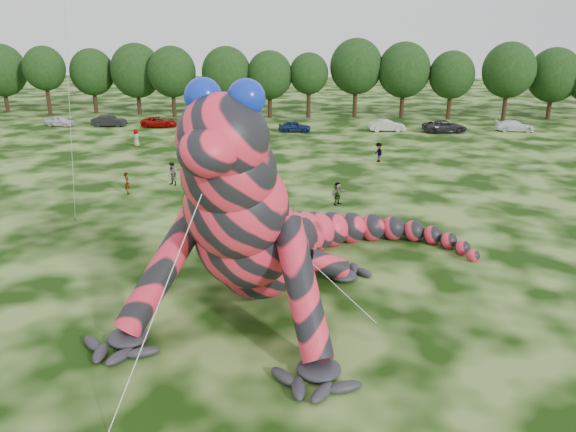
% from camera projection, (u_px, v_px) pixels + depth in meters
% --- Properties ---
extents(ground, '(240.00, 240.00, 0.00)m').
position_uv_depth(ground, '(216.00, 334.00, 23.30)').
color(ground, '#16330A').
rests_on(ground, ground).
extents(inflatable_gecko, '(21.44, 24.02, 10.47)m').
position_uv_depth(inflatable_gecko, '(269.00, 183.00, 25.94)').
color(inflatable_gecko, '#F52943').
rests_on(inflatable_gecko, ground).
extents(tree_2, '(7.04, 6.34, 9.64)m').
position_uv_depth(tree_2, '(3.00, 78.00, 80.50)').
color(tree_2, black).
rests_on(tree_2, ground).
extents(tree_3, '(5.81, 5.23, 9.44)m').
position_uv_depth(tree_3, '(46.00, 81.00, 78.36)').
color(tree_3, black).
rests_on(tree_3, ground).
extents(tree_4, '(6.22, 5.60, 9.06)m').
position_uv_depth(tree_4, '(93.00, 81.00, 79.50)').
color(tree_4, black).
rests_on(tree_4, ground).
extents(tree_5, '(7.16, 6.44, 9.80)m').
position_uv_depth(tree_5, '(137.00, 79.00, 78.61)').
color(tree_5, black).
rests_on(tree_5, ground).
extents(tree_6, '(6.52, 5.86, 9.49)m').
position_uv_depth(tree_6, '(172.00, 82.00, 76.57)').
color(tree_6, black).
rests_on(tree_6, ground).
extents(tree_7, '(6.68, 6.01, 9.48)m').
position_uv_depth(tree_7, '(227.00, 82.00, 76.10)').
color(tree_7, black).
rests_on(tree_7, ground).
extents(tree_8, '(6.14, 5.53, 8.94)m').
position_uv_depth(tree_8, '(270.00, 84.00, 75.90)').
color(tree_8, black).
rests_on(tree_8, ground).
extents(tree_9, '(5.27, 4.74, 8.68)m').
position_uv_depth(tree_9, '(309.00, 85.00, 75.87)').
color(tree_9, black).
rests_on(tree_9, ground).
extents(tree_10, '(7.09, 6.38, 10.50)m').
position_uv_depth(tree_10, '(356.00, 78.00, 76.24)').
color(tree_10, black).
rests_on(tree_10, ground).
extents(tree_11, '(7.01, 6.31, 10.07)m').
position_uv_depth(tree_11, '(403.00, 80.00, 75.45)').
color(tree_11, black).
rests_on(tree_11, ground).
extents(tree_12, '(5.99, 5.39, 8.97)m').
position_uv_depth(tree_12, '(451.00, 85.00, 74.71)').
color(tree_12, black).
rests_on(tree_12, ground).
extents(tree_13, '(6.83, 6.15, 10.13)m').
position_uv_depth(tree_13, '(508.00, 82.00, 73.39)').
color(tree_13, black).
rests_on(tree_13, ground).
extents(tree_14, '(6.82, 6.14, 9.40)m').
position_uv_depth(tree_14, '(553.00, 84.00, 74.52)').
color(tree_14, black).
rests_on(tree_14, ground).
extents(car_0, '(4.06, 2.28, 1.30)m').
position_uv_depth(car_0, '(60.00, 121.00, 70.61)').
color(car_0, silver).
rests_on(car_0, ground).
extents(car_1, '(4.38, 1.93, 1.40)m').
position_uv_depth(car_1, '(109.00, 121.00, 70.29)').
color(car_1, black).
rests_on(car_1, ground).
extents(car_2, '(4.74, 2.55, 1.26)m').
position_uv_depth(car_2, '(159.00, 122.00, 70.06)').
color(car_2, '#950905').
rests_on(car_2, ground).
extents(car_3, '(5.04, 2.31, 1.43)m').
position_uv_depth(car_3, '(242.00, 122.00, 69.15)').
color(car_3, silver).
rests_on(car_3, ground).
extents(car_4, '(3.93, 1.76, 1.31)m').
position_uv_depth(car_4, '(294.00, 127.00, 66.74)').
color(car_4, '#122149').
rests_on(car_4, ground).
extents(car_5, '(4.38, 1.87, 1.40)m').
position_uv_depth(car_5, '(387.00, 125.00, 67.18)').
color(car_5, beige).
rests_on(car_5, ground).
extents(car_6, '(5.41, 3.01, 1.43)m').
position_uv_depth(car_6, '(445.00, 126.00, 66.50)').
color(car_6, '#28282B').
rests_on(car_6, ground).
extents(car_7, '(4.53, 2.00, 1.29)m').
position_uv_depth(car_7, '(515.00, 126.00, 67.16)').
color(car_7, white).
rests_on(car_7, ground).
extents(spectator_1, '(1.13, 1.06, 1.86)m').
position_uv_depth(spectator_1, '(173.00, 174.00, 44.49)').
color(spectator_1, gray).
rests_on(spectator_1, ground).
extents(spectator_5, '(1.34, 1.50, 1.65)m').
position_uv_depth(spectator_5, '(338.00, 194.00, 39.77)').
color(spectator_5, gray).
rests_on(spectator_5, ground).
extents(spectator_0, '(0.60, 0.72, 1.68)m').
position_uv_depth(spectator_0, '(127.00, 183.00, 42.28)').
color(spectator_0, gray).
rests_on(spectator_0, ground).
extents(spectator_2, '(1.07, 1.34, 1.81)m').
position_uv_depth(spectator_2, '(378.00, 152.00, 52.18)').
color(spectator_2, gray).
rests_on(spectator_2, ground).
extents(spectator_4, '(0.59, 0.91, 1.86)m').
position_uv_depth(spectator_4, '(136.00, 138.00, 58.66)').
color(spectator_4, gray).
rests_on(spectator_4, ground).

